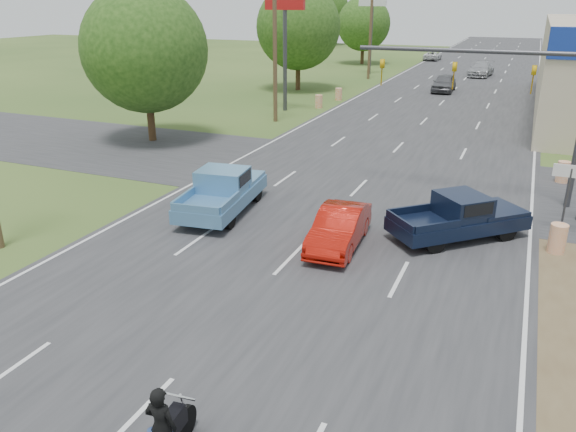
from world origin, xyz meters
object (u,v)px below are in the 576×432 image
at_px(rider, 162,431).
at_px(navy_pickup, 462,216).
at_px(distant_car_grey, 444,83).
at_px(blue_pickup, 224,190).
at_px(red_convertible, 339,228).
at_px(distant_car_silver, 481,69).
at_px(distant_car_white, 433,56).

bearing_deg(rider, navy_pickup, -110.13).
distance_m(rider, distant_car_grey, 47.04).
height_order(blue_pickup, distant_car_grey, blue_pickup).
bearing_deg(red_convertible, navy_pickup, 29.39).
xyz_separation_m(rider, distant_car_silver, (-0.03, 59.72, -0.05)).
height_order(red_convertible, distant_car_white, red_convertible).
height_order(navy_pickup, distant_car_white, navy_pickup).
bearing_deg(distant_car_white, distant_car_grey, 102.09).
height_order(rider, blue_pickup, blue_pickup).
bearing_deg(navy_pickup, red_convertible, -100.47).
xyz_separation_m(blue_pickup, distant_car_grey, (3.36, 34.95, -0.10)).
bearing_deg(red_convertible, rider, -92.72).
bearing_deg(navy_pickup, distant_car_white, 146.90).
bearing_deg(distant_car_silver, red_convertible, -84.68).
distance_m(distant_car_grey, distant_car_silver, 12.90).
height_order(navy_pickup, distant_car_silver, navy_pickup).
relative_size(navy_pickup, distant_car_grey, 1.05).
bearing_deg(distant_car_silver, blue_pickup, -91.03).
bearing_deg(navy_pickup, distant_car_silver, 140.94).
distance_m(blue_pickup, distant_car_silver, 47.99).
distance_m(rider, navy_pickup, 13.43).
distance_m(distant_car_silver, distant_car_white, 17.30).
distance_m(rider, blue_pickup, 13.22).
relative_size(red_convertible, distant_car_grey, 0.89).
relative_size(red_convertible, navy_pickup, 0.84).
relative_size(distant_car_grey, distant_car_silver, 0.87).
relative_size(blue_pickup, distant_car_silver, 1.03).
bearing_deg(blue_pickup, distant_car_grey, 77.05).
height_order(red_convertible, rider, rider).
height_order(rider, distant_car_silver, rider).
bearing_deg(blue_pickup, navy_pickup, -1.71).
height_order(blue_pickup, navy_pickup, blue_pickup).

